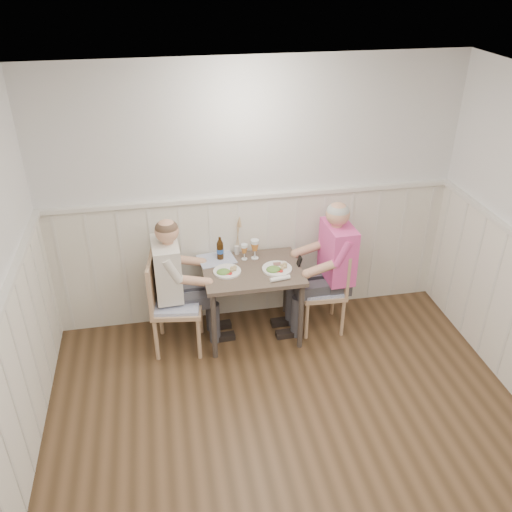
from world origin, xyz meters
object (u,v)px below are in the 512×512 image
(dining_table, at_px, (252,278))
(diner_cream, at_px, (174,292))
(chair_right, at_px, (327,285))
(chair_left, at_px, (170,301))
(grass_vase, at_px, (237,237))
(man_in_pink, at_px, (331,276))
(beer_bottle, at_px, (220,249))

(dining_table, distance_m, diner_cream, 0.75)
(chair_right, bearing_deg, chair_left, -178.36)
(diner_cream, distance_m, grass_vase, 0.81)
(man_in_pink, bearing_deg, chair_right, -167.20)
(diner_cream, height_order, beer_bottle, diner_cream)
(chair_right, distance_m, grass_vase, 1.01)
(dining_table, relative_size, beer_bottle, 3.90)
(beer_bottle, xyz_separation_m, grass_vase, (0.17, 0.07, 0.08))
(dining_table, height_order, diner_cream, diner_cream)
(diner_cream, bearing_deg, dining_table, -1.47)
(chair_left, distance_m, grass_vase, 0.88)
(dining_table, distance_m, grass_vase, 0.43)
(dining_table, relative_size, diner_cream, 0.69)
(beer_bottle, bearing_deg, man_in_pink, -13.03)
(beer_bottle, bearing_deg, chair_right, -13.93)
(beer_bottle, bearing_deg, dining_table, -41.52)
(dining_table, distance_m, beer_bottle, 0.41)
(chair_left, relative_size, man_in_pink, 0.70)
(dining_table, xyz_separation_m, man_in_pink, (0.79, -0.01, -0.07))
(dining_table, relative_size, chair_left, 0.95)
(grass_vase, bearing_deg, chair_right, -21.01)
(chair_right, relative_size, grass_vase, 2.14)
(dining_table, xyz_separation_m, chair_left, (-0.78, -0.06, -0.12))
(chair_right, xyz_separation_m, diner_cream, (-1.50, 0.03, 0.08))
(grass_vase, bearing_deg, man_in_pink, -19.74)
(dining_table, bearing_deg, chair_right, -1.15)
(dining_table, bearing_deg, man_in_pink, -0.49)
(chair_left, distance_m, man_in_pink, 1.57)
(chair_right, relative_size, diner_cream, 0.67)
(dining_table, xyz_separation_m, diner_cream, (-0.75, 0.02, -0.09))
(chair_right, relative_size, chair_left, 0.92)
(man_in_pink, bearing_deg, chair_left, -178.10)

